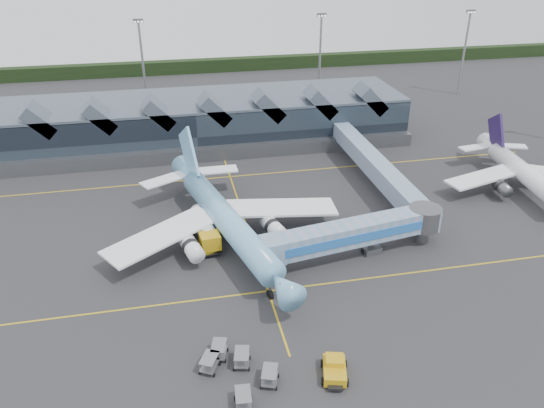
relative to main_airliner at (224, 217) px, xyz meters
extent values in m
plane|color=#28282A|center=(3.83, -5.69, -3.96)|extent=(260.00, 260.00, 0.00)
cube|color=gold|center=(3.83, -13.69, -3.96)|extent=(120.00, 0.25, 0.01)
cube|color=gold|center=(3.83, 22.31, -3.96)|extent=(120.00, 0.25, 0.01)
cube|color=gold|center=(3.83, 4.31, -3.96)|extent=(0.25, 60.00, 0.01)
cube|color=black|center=(3.83, 104.31, -1.96)|extent=(260.00, 4.00, 4.00)
cube|color=black|center=(-1.17, 42.31, 0.54)|extent=(90.00, 20.00, 9.00)
cube|color=#495562|center=(-1.17, 42.31, 5.24)|extent=(90.00, 20.00, 0.60)
cube|color=#57595E|center=(-1.17, 31.31, -2.66)|extent=(90.00, 2.50, 2.60)
cube|color=#495562|center=(-30.17, 35.31, 5.34)|extent=(6.43, 6.00, 6.43)
cube|color=#495562|center=(-19.17, 35.31, 5.34)|extent=(6.43, 6.00, 6.43)
cube|color=#495562|center=(-8.17, 35.31, 5.34)|extent=(6.43, 6.00, 6.43)
cube|color=#495562|center=(2.83, 35.31, 5.34)|extent=(6.43, 6.00, 6.43)
cube|color=#495562|center=(13.83, 35.31, 5.34)|extent=(6.43, 6.00, 6.43)
cube|color=#495562|center=(24.83, 35.31, 5.34)|extent=(6.43, 6.00, 6.43)
cube|color=#495562|center=(35.83, 35.31, 5.34)|extent=(6.43, 6.00, 6.43)
cylinder|color=gray|center=(-11.17, 66.31, 7.04)|extent=(0.56, 0.56, 22.00)
cube|color=#57595E|center=(-11.17, 66.31, 18.04)|extent=(2.40, 0.50, 0.90)
cylinder|color=gray|center=(33.83, 66.31, 7.04)|extent=(0.56, 0.56, 22.00)
cube|color=#57595E|center=(33.83, 66.31, 18.04)|extent=(2.40, 0.50, 0.90)
cylinder|color=gray|center=(73.83, 64.31, 7.04)|extent=(0.56, 0.56, 22.00)
cube|color=#57595E|center=(73.83, 64.31, 18.04)|extent=(2.40, 0.50, 0.90)
cylinder|color=#71B6E6|center=(0.34, -1.32, 0.02)|extent=(10.94, 29.88, 3.69)
cone|color=#71B6E6|center=(4.65, -18.29, 0.02)|extent=(4.84, 5.88, 3.69)
cube|color=black|center=(4.81, -18.91, 0.79)|extent=(1.44, 0.67, 0.48)
cone|color=#71B6E6|center=(-4.19, 16.47, 0.29)|extent=(5.26, 7.53, 3.69)
cube|color=white|center=(-9.11, -2.45, -0.63)|extent=(17.14, 13.64, 1.22)
cube|color=white|center=(9.17, 2.20, -0.63)|extent=(17.09, 6.63, 1.22)
cylinder|color=white|center=(-5.23, -4.94, -1.55)|extent=(3.48, 5.53, 2.29)
cylinder|color=white|center=(6.96, -1.84, -1.55)|extent=(3.48, 5.53, 2.29)
cube|color=#71B6E6|center=(-3.77, 14.82, 4.14)|extent=(2.75, 9.26, 10.16)
cube|color=white|center=(-8.27, 14.11, 0.29)|extent=(8.19, 6.27, 0.24)
cube|color=white|center=(0.53, 16.35, 0.29)|extent=(7.70, 3.03, 0.24)
cylinder|color=#57595E|center=(3.81, -14.98, -2.90)|extent=(0.27, 0.27, 2.14)
cylinder|color=#57595E|center=(-3.02, -0.86, -2.90)|extent=(0.27, 0.27, 2.14)
cylinder|color=#57595E|center=(3.06, 0.69, -2.90)|extent=(0.27, 0.27, 2.14)
cylinder|color=black|center=(3.81, -14.98, -3.58)|extent=(0.76, 1.43, 1.37)
cylinder|color=white|center=(53.44, 4.95, -0.50)|extent=(5.50, 22.66, 3.21)
cone|color=white|center=(54.86, 18.66, -0.26)|extent=(3.72, 5.43, 3.21)
cube|color=white|center=(46.08, 6.74, -1.07)|extent=(13.92, 6.87, 1.07)
cylinder|color=#57595E|center=(48.30, 3.87, -1.87)|extent=(2.37, 4.03, 1.99)
cube|color=#251644|center=(54.73, 17.38, 2.70)|extent=(1.22, 7.22, 7.82)
cube|color=white|center=(51.17, 18.08, -0.26)|extent=(6.37, 3.08, 0.27)
cube|color=white|center=(58.35, 17.33, -0.26)|extent=(6.51, 4.19, 0.27)
cylinder|color=#57595E|center=(50.83, 6.18, -3.04)|extent=(0.30, 0.30, 1.86)
cylinder|color=#57595E|center=(56.25, 5.62, -3.04)|extent=(0.30, 0.30, 1.86)
cube|color=#6B92B3|center=(16.92, -8.18, -0.05)|extent=(21.98, 6.81, 3.15)
cube|color=blue|center=(17.20, -9.84, -0.05)|extent=(21.47, 3.73, 1.30)
cube|color=#6B92B3|center=(5.12, -10.15, -0.05)|extent=(3.36, 3.90, 3.26)
cylinder|color=#57595E|center=(20.14, -7.64, -2.00)|extent=(0.76, 0.76, 3.92)
cube|color=#57595E|center=(20.14, -7.64, -3.47)|extent=(2.93, 2.58, 0.98)
cylinder|color=black|center=(19.06, -7.82, -3.58)|extent=(0.59, 1.04, 0.98)
cylinder|color=black|center=(21.21, -7.46, -3.58)|extent=(0.59, 1.04, 0.98)
cylinder|color=#57595E|center=(28.71, -6.20, -0.05)|extent=(4.78, 4.78, 3.26)
cylinder|color=#57595E|center=(28.71, -6.20, -2.00)|extent=(1.96, 1.96, 3.92)
cube|color=black|center=(-2.95, 0.35, -3.10)|extent=(3.93, 10.58, 0.57)
cube|color=gold|center=(-2.50, -3.52, -1.90)|extent=(3.03, 2.83, 2.52)
cube|color=black|center=(-2.39, -4.44, -1.32)|extent=(2.53, 0.46, 1.15)
cylinder|color=silver|center=(-3.11, 1.72, -1.55)|extent=(3.39, 6.92, 2.64)
sphere|color=silver|center=(-3.50, 5.02, -1.55)|extent=(2.52, 2.52, 2.52)
sphere|color=silver|center=(-2.73, -1.59, -1.55)|extent=(2.52, 2.52, 2.52)
cylinder|color=black|center=(-3.98, -3.23, -3.39)|extent=(0.53, 1.19, 1.15)
cylinder|color=black|center=(-1.13, -2.90, -3.39)|extent=(0.53, 1.19, 1.15)
cylinder|color=black|center=(-4.44, 0.75, -3.39)|extent=(0.53, 1.19, 1.15)
cylinder|color=black|center=(-1.59, 1.09, -3.39)|extent=(0.53, 1.19, 1.15)
cylinder|color=black|center=(-4.78, 3.60, -3.39)|extent=(0.53, 1.19, 1.15)
cylinder|color=black|center=(-1.93, 3.94, -3.39)|extent=(0.53, 1.19, 1.15)
cube|color=gold|center=(7.71, -29.33, -3.23)|extent=(3.22, 4.26, 1.05)
cube|color=gold|center=(7.87, -28.72, -2.44)|extent=(2.27, 2.12, 0.74)
cube|color=black|center=(7.19, -31.27, -3.49)|extent=(1.64, 1.19, 0.32)
cylinder|color=black|center=(6.21, -30.24, -3.54)|extent=(0.52, 0.90, 0.84)
cylinder|color=black|center=(8.55, -30.87, -3.54)|extent=(0.52, 0.90, 0.84)
cylinder|color=black|center=(6.86, -27.80, -3.54)|extent=(0.52, 0.90, 0.84)
cylinder|color=black|center=(9.20, -28.42, -3.54)|extent=(0.52, 0.90, 0.84)
cube|color=gray|center=(-1.49, -25.78, -3.37)|extent=(2.02, 2.67, 0.16)
cube|color=gray|center=(-1.49, -25.78, -2.33)|extent=(2.02, 2.67, 0.09)
cylinder|color=black|center=(-0.50, -25.12, -3.77)|extent=(0.22, 0.41, 0.39)
cube|color=gray|center=(0.90, -28.89, -3.37)|extent=(2.21, 2.75, 0.16)
cube|color=gray|center=(0.90, -28.89, -2.33)|extent=(2.21, 2.75, 0.09)
cylinder|color=black|center=(1.96, -28.33, -3.77)|extent=(0.25, 0.41, 0.39)
cube|color=gray|center=(-4.93, -25.76, -3.37)|extent=(2.45, 2.82, 0.16)
cube|color=gray|center=(-4.93, -25.76, -2.33)|extent=(2.45, 2.82, 0.09)
cylinder|color=black|center=(-3.80, -25.37, -3.77)|extent=(0.30, 0.41, 0.39)
cube|color=gray|center=(-2.20, -31.28, -3.37)|extent=(1.70, 2.50, 0.16)
cube|color=gray|center=(-2.20, -31.28, -2.33)|extent=(1.70, 2.50, 0.09)
cylinder|color=black|center=(-1.32, -30.48, -3.77)|extent=(0.16, 0.40, 0.39)
cube|color=gray|center=(-3.73, -24.06, -3.37)|extent=(2.10, 2.71, 0.16)
cube|color=gray|center=(-3.73, -24.06, -2.33)|extent=(2.10, 2.71, 0.09)
cylinder|color=black|center=(-2.71, -23.44, -3.77)|extent=(0.23, 0.41, 0.39)
camera|label=1|loc=(-7.01, -67.86, 37.74)|focal=35.00mm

